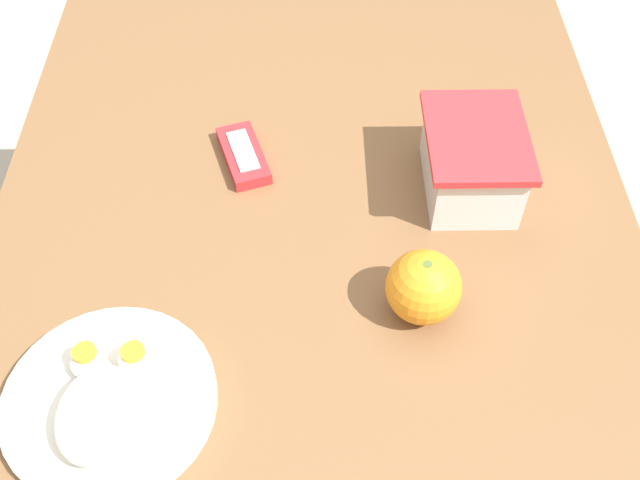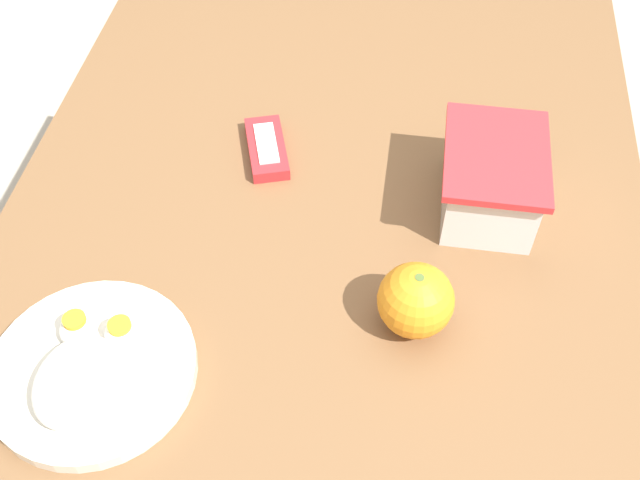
{
  "view_description": "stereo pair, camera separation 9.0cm",
  "coord_description": "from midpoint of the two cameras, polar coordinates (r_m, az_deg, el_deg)",
  "views": [
    {
      "loc": [
        0.62,
        -0.0,
        1.44
      ],
      "look_at": [
        0.06,
        0.0,
        0.74
      ],
      "focal_mm": 42.0,
      "sensor_mm": 36.0,
      "label": 1
    },
    {
      "loc": [
        0.62,
        0.09,
        1.44
      ],
      "look_at": [
        0.06,
        0.0,
        0.74
      ],
      "focal_mm": 42.0,
      "sensor_mm": 36.0,
      "label": 2
    }
  ],
  "objects": [
    {
      "name": "food_container",
      "position": [
        0.98,
        15.44,
        4.07
      ],
      "size": [
        0.17,
        0.13,
        0.1
      ],
      "color": "white",
      "rests_on": "table"
    },
    {
      "name": "ground_plane",
      "position": [
        1.57,
        1.87,
        -15.67
      ],
      "size": [
        10.0,
        10.0,
        0.0
      ],
      "primitive_type": "plane",
      "color": "#B2A899"
    },
    {
      "name": "rice_plate",
      "position": [
        0.84,
        -14.25,
        -9.77
      ],
      "size": [
        0.23,
        0.23,
        0.06
      ],
      "color": "silver",
      "rests_on": "table"
    },
    {
      "name": "table",
      "position": [
        1.04,
        2.7,
        -2.53
      ],
      "size": [
        1.21,
        0.83,
        0.71
      ],
      "color": "brown",
      "rests_on": "ground_plane"
    },
    {
      "name": "candy_bar",
      "position": [
        1.04,
        -1.6,
        6.87
      ],
      "size": [
        0.12,
        0.08,
        0.02
      ],
      "color": "#B7282D",
      "rests_on": "table"
    },
    {
      "name": "orange_fruit",
      "position": [
        0.85,
        10.35,
        -4.74
      ],
      "size": [
        0.09,
        0.09,
        0.09
      ],
      "color": "orange",
      "rests_on": "table"
    }
  ]
}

